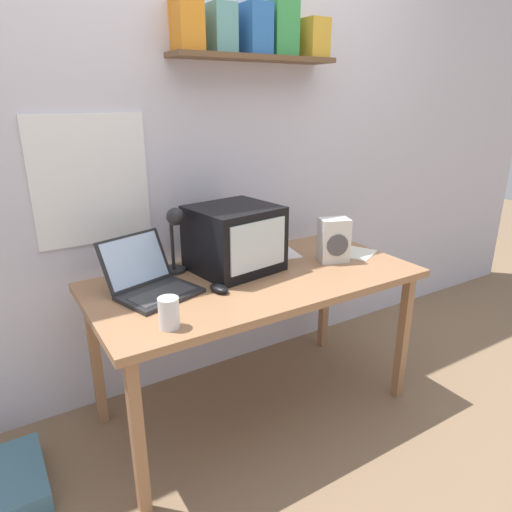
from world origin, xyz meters
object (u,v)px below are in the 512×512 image
(corner_desk, at_px, (256,289))
(computer_mouse, at_px, (219,288))
(juice_glass, at_px, (169,314))
(crt_monitor, at_px, (234,238))
(laptop, at_px, (149,279))
(space_heater, at_px, (334,240))
(open_notebook, at_px, (357,253))
(desk_lamp, at_px, (175,232))
(loose_paper_near_laptop, at_px, (276,254))

(corner_desk, relative_size, computer_mouse, 13.37)
(corner_desk, relative_size, juice_glass, 13.14)
(corner_desk, bearing_deg, crt_monitor, 104.76)
(laptop, xyz_separation_m, space_heater, (0.92, -0.11, 0.05))
(corner_desk, distance_m, space_heater, 0.48)
(crt_monitor, distance_m, computer_mouse, 0.31)
(laptop, bearing_deg, juice_glass, -114.85)
(open_notebook, bearing_deg, desk_lamp, 165.80)
(crt_monitor, bearing_deg, computer_mouse, -141.37)
(juice_glass, distance_m, loose_paper_near_laptop, 0.92)
(computer_mouse, distance_m, loose_paper_near_laptop, 0.56)
(computer_mouse, distance_m, open_notebook, 0.86)
(crt_monitor, xyz_separation_m, desk_lamp, (-0.26, 0.09, 0.05))
(crt_monitor, bearing_deg, juice_glass, -149.50)
(corner_desk, xyz_separation_m, loose_paper_near_laptop, (0.26, 0.21, 0.06))
(space_heater, relative_size, open_notebook, 0.88)
(desk_lamp, relative_size, open_notebook, 1.28)
(juice_glass, relative_size, loose_paper_near_laptop, 0.45)
(desk_lamp, distance_m, computer_mouse, 0.36)
(crt_monitor, bearing_deg, corner_desk, -83.49)
(computer_mouse, bearing_deg, crt_monitor, 46.88)
(computer_mouse, bearing_deg, open_notebook, 4.13)
(corner_desk, xyz_separation_m, desk_lamp, (-0.30, 0.23, 0.26))
(open_notebook, bearing_deg, laptop, 175.15)
(juice_glass, distance_m, computer_mouse, 0.36)
(corner_desk, distance_m, laptop, 0.50)
(space_heater, height_order, open_notebook, space_heater)
(space_heater, distance_m, loose_paper_near_laptop, 0.32)
(corner_desk, height_order, desk_lamp, desk_lamp)
(space_heater, bearing_deg, juice_glass, -147.19)
(juice_glass, height_order, computer_mouse, juice_glass)
(desk_lamp, height_order, open_notebook, desk_lamp)
(desk_lamp, xyz_separation_m, open_notebook, (0.93, -0.23, -0.20))
(corner_desk, height_order, computer_mouse, computer_mouse)
(loose_paper_near_laptop, xyz_separation_m, open_notebook, (0.37, -0.22, 0.00))
(juice_glass, height_order, open_notebook, juice_glass)
(corner_desk, bearing_deg, desk_lamp, 142.34)
(open_notebook, bearing_deg, space_heater, -173.98)
(corner_desk, distance_m, desk_lamp, 0.46)
(juice_glass, bearing_deg, desk_lamp, 64.67)
(juice_glass, xyz_separation_m, computer_mouse, (0.30, 0.19, -0.04))
(loose_paper_near_laptop, bearing_deg, computer_mouse, -150.14)
(laptop, height_order, loose_paper_near_laptop, laptop)
(laptop, xyz_separation_m, computer_mouse, (0.25, -0.16, -0.04))
(computer_mouse, bearing_deg, loose_paper_near_laptop, 29.86)
(crt_monitor, bearing_deg, desk_lamp, 152.27)
(corner_desk, xyz_separation_m, open_notebook, (0.63, -0.01, 0.06))
(space_heater, relative_size, loose_paper_near_laptop, 0.87)
(crt_monitor, distance_m, juice_glass, 0.64)
(crt_monitor, distance_m, loose_paper_near_laptop, 0.34)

